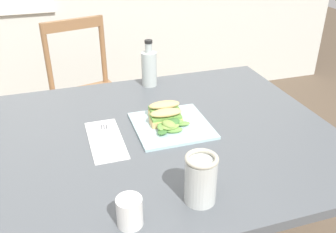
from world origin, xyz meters
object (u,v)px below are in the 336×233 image
at_px(fork_on_napkin, 105,136).
at_px(mason_jar_iced_tea, 201,181).
at_px(bottle_cold_brew, 149,70).
at_px(plate_lunch, 172,126).
at_px(sandwich_half_front, 166,116).
at_px(dining_table, 167,163).
at_px(chair_wooden_far, 88,95).
at_px(cup_extra_side, 130,212).
at_px(sandwich_half_back, 164,109).

height_order(fork_on_napkin, mason_jar_iced_tea, mason_jar_iced_tea).
relative_size(bottle_cold_brew, mason_jar_iced_tea, 1.48).
xyz_separation_m(plate_lunch, sandwich_half_front, (-0.02, 0.01, 0.03)).
distance_m(dining_table, chair_wooden_far, 1.04).
bearing_deg(cup_extra_side, dining_table, 60.76).
height_order(sandwich_half_back, fork_on_napkin, sandwich_half_back).
bearing_deg(fork_on_napkin, dining_table, -8.66).
distance_m(bottle_cold_brew, mason_jar_iced_tea, 0.75).
xyz_separation_m(fork_on_napkin, cup_extra_side, (-0.01, -0.41, 0.03)).
distance_m(fork_on_napkin, cup_extra_side, 0.41).
bearing_deg(cup_extra_side, plate_lunch, 59.67).
height_order(plate_lunch, sandwich_half_front, sandwich_half_front).
relative_size(plate_lunch, cup_extra_side, 3.37).
relative_size(dining_table, fork_on_napkin, 6.08).
bearing_deg(mason_jar_iced_tea, fork_on_napkin, 115.69).
bearing_deg(bottle_cold_brew, mason_jar_iced_tea, -95.47).
bearing_deg(chair_wooden_far, mason_jar_iced_tea, -83.92).
bearing_deg(dining_table, plate_lunch, 48.36).
height_order(dining_table, bottle_cold_brew, bottle_cold_brew).
distance_m(sandwich_half_back, bottle_cold_brew, 0.31).
bearing_deg(cup_extra_side, mason_jar_iced_tea, 8.53).
relative_size(sandwich_half_back, cup_extra_side, 1.49).
relative_size(chair_wooden_far, bottle_cold_brew, 4.38).
height_order(chair_wooden_far, cup_extra_side, chair_wooden_far).
relative_size(chair_wooden_far, plate_lunch, 3.42).
distance_m(dining_table, sandwich_half_back, 0.19).
relative_size(plate_lunch, sandwich_half_back, 2.26).
xyz_separation_m(sandwich_half_back, cup_extra_side, (-0.23, -0.47, -0.00)).
height_order(plate_lunch, mason_jar_iced_tea, mason_jar_iced_tea).
xyz_separation_m(dining_table, mason_jar_iced_tea, (-0.02, -0.35, 0.19)).
relative_size(bottle_cold_brew, cup_extra_side, 2.63).
xyz_separation_m(chair_wooden_far, cup_extra_side, (-0.04, -1.39, 0.33)).
bearing_deg(dining_table, sandwich_half_front, 74.72).
bearing_deg(dining_table, mason_jar_iced_tea, -93.46).
distance_m(plate_lunch, bottle_cold_brew, 0.38).
xyz_separation_m(sandwich_half_front, sandwich_half_back, (0.01, 0.06, 0.00)).
height_order(chair_wooden_far, fork_on_napkin, chair_wooden_far).
bearing_deg(plate_lunch, chair_wooden_far, 101.16).
xyz_separation_m(bottle_cold_brew, mason_jar_iced_tea, (-0.07, -0.75, -0.01)).
distance_m(sandwich_half_front, cup_extra_side, 0.47).
distance_m(chair_wooden_far, fork_on_napkin, 1.02).
xyz_separation_m(chair_wooden_far, sandwich_half_back, (0.19, -0.91, 0.33)).
xyz_separation_m(sandwich_half_front, fork_on_napkin, (-0.21, -0.01, -0.03)).
bearing_deg(fork_on_napkin, chair_wooden_far, 87.84).
bearing_deg(mason_jar_iced_tea, plate_lunch, 82.65).
relative_size(chair_wooden_far, sandwich_half_back, 7.73).
relative_size(dining_table, bottle_cold_brew, 5.70).
relative_size(dining_table, mason_jar_iced_tea, 8.41).
distance_m(sandwich_half_front, fork_on_napkin, 0.22).
xyz_separation_m(sandwich_half_back, fork_on_napkin, (-0.23, -0.07, -0.03)).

